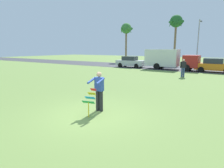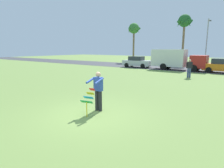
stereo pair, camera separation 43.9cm
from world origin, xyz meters
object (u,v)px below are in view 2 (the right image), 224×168
(streetlight_pole, at_px, (207,40))
(palm_tree_left_near, at_px, (134,30))
(parked_truck_red_cab, at_px, (175,59))
(person_kite_flyer, at_px, (98,90))
(parked_car_silver, at_px, (137,62))
(palm_tree_right_near, at_px, (184,23))
(parked_car_orange, at_px, (223,66))
(person_walker_near, at_px, (189,68))
(kite_held, at_px, (89,98))

(streetlight_pole, bearing_deg, palm_tree_left_near, 167.43)
(parked_truck_red_cab, xyz_separation_m, palm_tree_left_near, (-12.08, 10.17, 5.04))
(parked_truck_red_cab, height_order, streetlight_pole, streetlight_pole)
(person_kite_flyer, height_order, parked_car_silver, person_kite_flyer)
(palm_tree_left_near, distance_m, palm_tree_right_near, 10.21)
(palm_tree_right_near, bearing_deg, person_kite_flyer, -80.48)
(palm_tree_left_near, bearing_deg, streetlight_pole, -12.57)
(person_kite_flyer, xyz_separation_m, parked_car_silver, (-8.37, 18.55, -0.18))
(parked_car_orange, height_order, person_walker_near, person_walker_near)
(palm_tree_left_near, height_order, person_walker_near, palm_tree_left_near)
(parked_car_orange, distance_m, streetlight_pole, 8.29)
(kite_held, bearing_deg, person_kite_flyer, 96.00)
(person_kite_flyer, bearing_deg, streetlight_pole, 91.17)
(kite_held, xyz_separation_m, parked_car_orange, (2.54, 19.24, 0.05))
(kite_held, bearing_deg, parked_car_silver, 113.69)
(palm_tree_right_near, bearing_deg, parked_car_orange, -52.36)
(parked_truck_red_cab, relative_size, streetlight_pole, 0.96)
(kite_held, bearing_deg, parked_truck_red_cab, 98.48)
(parked_car_silver, height_order, parked_truck_red_cab, parked_truck_red_cab)
(parked_car_silver, bearing_deg, palm_tree_left_near, 122.61)
(parked_car_silver, height_order, palm_tree_right_near, palm_tree_right_near)
(person_kite_flyer, xyz_separation_m, palm_tree_right_near, (-4.70, 28.04, 6.04))
(kite_held, height_order, palm_tree_left_near, palm_tree_left_near)
(parked_car_silver, relative_size, parked_car_orange, 1.01)
(streetlight_pole, bearing_deg, parked_car_silver, -138.40)
(palm_tree_right_near, xyz_separation_m, person_walker_near, (5.23, -15.45, -6.06))
(palm_tree_left_near, distance_m, person_walker_near, 22.97)
(parked_car_silver, distance_m, palm_tree_right_near, 11.92)
(palm_tree_left_near, height_order, palm_tree_right_near, palm_tree_right_near)
(kite_held, distance_m, parked_car_orange, 19.41)
(parked_car_silver, relative_size, parked_truck_red_cab, 0.63)
(person_kite_flyer, distance_m, kite_held, 0.72)
(kite_held, xyz_separation_m, streetlight_pole, (-0.59, 26.20, 3.27))
(parked_car_orange, bearing_deg, person_kite_flyer, -98.02)
(parked_truck_red_cab, relative_size, palm_tree_right_near, 0.80)
(person_walker_near, bearing_deg, parked_car_orange, 70.67)
(person_walker_near, bearing_deg, palm_tree_right_near, 108.69)
(person_kite_flyer, xyz_separation_m, parked_truck_red_cab, (-2.80, 18.56, 0.46))
(kite_held, relative_size, palm_tree_left_near, 0.14)
(parked_truck_red_cab, bearing_deg, person_kite_flyer, -81.43)
(parked_truck_red_cab, distance_m, palm_tree_right_near, 11.17)
(parked_car_silver, distance_m, palm_tree_left_near, 13.34)
(person_kite_flyer, height_order, palm_tree_right_near, palm_tree_right_near)
(parked_car_orange, bearing_deg, streetlight_pole, 114.24)
(parked_car_silver, bearing_deg, palm_tree_right_near, 68.87)
(parked_truck_red_cab, distance_m, parked_car_orange, 5.45)
(palm_tree_right_near, bearing_deg, parked_car_silver, -111.13)
(palm_tree_right_near, bearing_deg, parked_truck_red_cab, -78.65)
(parked_car_silver, bearing_deg, parked_car_orange, 0.01)
(person_walker_near, bearing_deg, parked_car_silver, 146.17)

